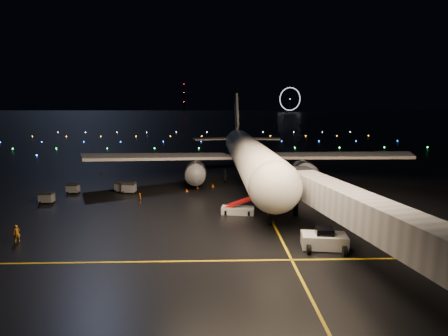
{
  "coord_description": "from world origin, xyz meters",
  "views": [
    {
      "loc": [
        4.61,
        -41.01,
        14.55
      ],
      "look_at": [
        6.2,
        12.0,
        5.0
      ],
      "focal_mm": 28.0,
      "sensor_mm": 36.0,
      "label": 1
    }
  ],
  "objects_px": {
    "belt_loader": "(238,203)",
    "crew_a": "(17,233)",
    "airliner": "(247,135)",
    "pushback_tug": "(324,238)",
    "baggage_cart_3": "(73,188)",
    "baggage_cart_1": "(122,187)",
    "crew_c": "(140,198)",
    "baggage_cart_2": "(47,198)",
    "baggage_cart_0": "(129,188)"
  },
  "relations": [
    {
      "from": "airliner",
      "to": "crew_a",
      "type": "distance_m",
      "value": 42.78
    },
    {
      "from": "baggage_cart_2",
      "to": "baggage_cart_0",
      "type": "bearing_deg",
      "value": 27.05
    },
    {
      "from": "pushback_tug",
      "to": "baggage_cart_0",
      "type": "distance_m",
      "value": 35.03
    },
    {
      "from": "belt_loader",
      "to": "baggage_cart_0",
      "type": "bearing_deg",
      "value": 154.92
    },
    {
      "from": "crew_c",
      "to": "baggage_cart_1",
      "type": "distance_m",
      "value": 8.52
    },
    {
      "from": "baggage_cart_1",
      "to": "baggage_cart_3",
      "type": "xyz_separation_m",
      "value": [
        -7.94,
        -0.64,
        -0.05
      ]
    },
    {
      "from": "belt_loader",
      "to": "crew_c",
      "type": "relative_size",
      "value": 4.15
    },
    {
      "from": "airliner",
      "to": "baggage_cart_3",
      "type": "xyz_separation_m",
      "value": [
        -30.18,
        -10.26,
        -8.01
      ]
    },
    {
      "from": "pushback_tug",
      "to": "baggage_cart_0",
      "type": "bearing_deg",
      "value": 144.48
    },
    {
      "from": "belt_loader",
      "to": "crew_a",
      "type": "bearing_deg",
      "value": -150.33
    },
    {
      "from": "baggage_cart_0",
      "to": "pushback_tug",
      "type": "bearing_deg",
      "value": -34.95
    },
    {
      "from": "baggage_cart_1",
      "to": "baggage_cart_2",
      "type": "bearing_deg",
      "value": -123.38
    },
    {
      "from": "belt_loader",
      "to": "baggage_cart_0",
      "type": "relative_size",
      "value": 3.04
    },
    {
      "from": "baggage_cart_2",
      "to": "crew_a",
      "type": "bearing_deg",
      "value": -76.67
    },
    {
      "from": "pushback_tug",
      "to": "belt_loader",
      "type": "relative_size",
      "value": 0.71
    },
    {
      "from": "baggage_cart_0",
      "to": "crew_a",
      "type": "bearing_deg",
      "value": -100.37
    },
    {
      "from": "belt_loader",
      "to": "baggage_cart_1",
      "type": "height_order",
      "value": "belt_loader"
    },
    {
      "from": "pushback_tug",
      "to": "baggage_cart_1",
      "type": "xyz_separation_m",
      "value": [
        -27.04,
        24.69,
        -0.24
      ]
    },
    {
      "from": "baggage_cart_0",
      "to": "baggage_cart_1",
      "type": "distance_m",
      "value": 1.64
    },
    {
      "from": "crew_c",
      "to": "baggage_cart_1",
      "type": "height_order",
      "value": "baggage_cart_1"
    },
    {
      "from": "airliner",
      "to": "baggage_cart_0",
      "type": "bearing_deg",
      "value": -154.3
    },
    {
      "from": "pushback_tug",
      "to": "airliner",
      "type": "bearing_deg",
      "value": 105.5
    },
    {
      "from": "baggage_cart_0",
      "to": "baggage_cart_2",
      "type": "relative_size",
      "value": 1.08
    },
    {
      "from": "belt_loader",
      "to": "baggage_cart_2",
      "type": "distance_m",
      "value": 29.15
    },
    {
      "from": "crew_c",
      "to": "baggage_cart_0",
      "type": "height_order",
      "value": "baggage_cart_0"
    },
    {
      "from": "crew_c",
      "to": "baggage_cart_2",
      "type": "bearing_deg",
      "value": -116.87
    },
    {
      "from": "belt_loader",
      "to": "crew_c",
      "type": "xyz_separation_m",
      "value": [
        -14.37,
        5.66,
        -0.78
      ]
    },
    {
      "from": "pushback_tug",
      "to": "baggage_cart_2",
      "type": "bearing_deg",
      "value": 161.23
    },
    {
      "from": "crew_c",
      "to": "baggage_cart_0",
      "type": "bearing_deg",
      "value": -178.46
    },
    {
      "from": "crew_a",
      "to": "baggage_cart_0",
      "type": "height_order",
      "value": "crew_a"
    },
    {
      "from": "airliner",
      "to": "baggage_cart_2",
      "type": "distance_m",
      "value": 36.54
    },
    {
      "from": "belt_loader",
      "to": "baggage_cart_2",
      "type": "height_order",
      "value": "belt_loader"
    },
    {
      "from": "pushback_tug",
      "to": "crew_c",
      "type": "xyz_separation_m",
      "value": [
        -22.45,
        17.52,
        -0.31
      ]
    },
    {
      "from": "crew_a",
      "to": "baggage_cart_3",
      "type": "bearing_deg",
      "value": 67.97
    },
    {
      "from": "airliner",
      "to": "crew_a",
      "type": "relative_size",
      "value": 33.38
    },
    {
      "from": "baggage_cart_1",
      "to": "baggage_cart_2",
      "type": "distance_m",
      "value": 11.58
    },
    {
      "from": "baggage_cart_0",
      "to": "baggage_cart_3",
      "type": "relative_size",
      "value": 1.13
    },
    {
      "from": "crew_c",
      "to": "baggage_cart_1",
      "type": "bearing_deg",
      "value": -172.03
    },
    {
      "from": "pushback_tug",
      "to": "baggage_cart_3",
      "type": "bearing_deg",
      "value": 153.02
    },
    {
      "from": "airliner",
      "to": "crew_c",
      "type": "distance_m",
      "value": 25.66
    },
    {
      "from": "belt_loader",
      "to": "baggage_cart_1",
      "type": "xyz_separation_m",
      "value": [
        -18.96,
        12.83,
        -0.72
      ]
    },
    {
      "from": "belt_loader",
      "to": "baggage_cart_1",
      "type": "distance_m",
      "value": 22.91
    },
    {
      "from": "belt_loader",
      "to": "baggage_cart_2",
      "type": "xyz_separation_m",
      "value": [
        -28.47,
        6.22,
        -0.72
      ]
    },
    {
      "from": "crew_a",
      "to": "crew_c",
      "type": "relative_size",
      "value": 1.2
    },
    {
      "from": "belt_loader",
      "to": "baggage_cart_3",
      "type": "xyz_separation_m",
      "value": [
        -26.89,
        12.2,
        -0.76
      ]
    },
    {
      "from": "crew_c",
      "to": "baggage_cart_0",
      "type": "distance_m",
      "value": 7.13
    },
    {
      "from": "airliner",
      "to": "baggage_cart_2",
      "type": "relative_size",
      "value": 31.65
    },
    {
      "from": "baggage_cart_1",
      "to": "baggage_cart_3",
      "type": "distance_m",
      "value": 7.96
    },
    {
      "from": "baggage_cart_0",
      "to": "crew_c",
      "type": "bearing_deg",
      "value": -55.75
    },
    {
      "from": "crew_a",
      "to": "baggage_cart_0",
      "type": "distance_m",
      "value": 22.24
    }
  ]
}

